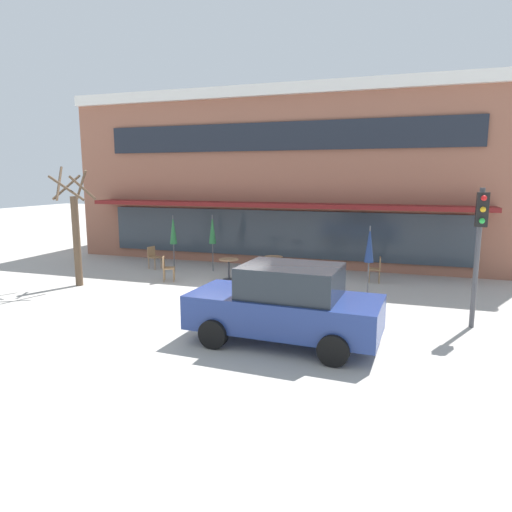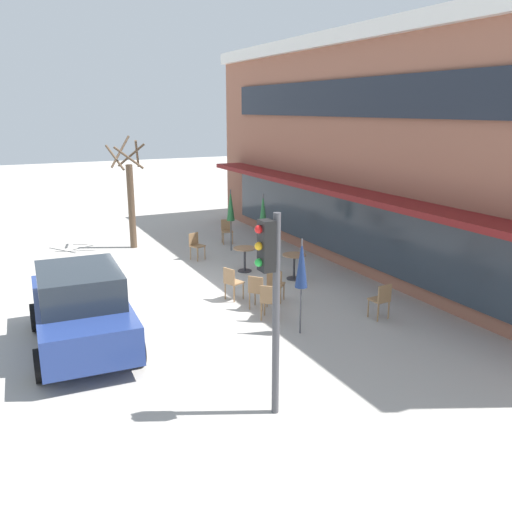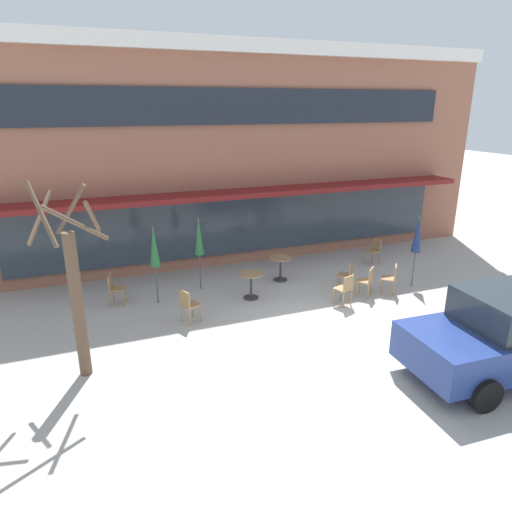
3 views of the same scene
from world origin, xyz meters
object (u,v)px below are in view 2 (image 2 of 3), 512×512
object	(u,v)px
cafe_chair_2	(196,244)
traffic_light_pole	(271,283)
cafe_table_streetside	(294,262)
patio_umbrella_corner_open	(263,211)
patio_umbrella_green_folded	(231,206)
street_tree	(130,197)
cafe_chair_4	(232,281)
cafe_chair_1	(275,283)
cafe_chair_3	(381,299)
cafe_chair_6	(257,289)
cafe_table_near_wall	(245,255)
parked_sedan	(81,308)
cafe_chair_5	(227,229)
cafe_chair_0	(269,299)
patio_umbrella_cream_folded	(302,264)

from	to	relation	value
cafe_chair_2	traffic_light_pole	xyz separation A→B (m)	(9.61, -2.19, 1.77)
cafe_table_streetside	patio_umbrella_corner_open	world-z (taller)	patio_umbrella_corner_open
patio_umbrella_green_folded	cafe_chair_2	bearing A→B (deg)	-70.85
street_tree	cafe_chair_4	bearing A→B (deg)	8.39
cafe_chair_1	cafe_chair_4	bearing A→B (deg)	-124.66
cafe_chair_3	cafe_chair_6	bearing A→B (deg)	-128.79
cafe_table_near_wall	parked_sedan	size ratio (longest dim) A/B	0.18
patio_umbrella_corner_open	traffic_light_pole	size ratio (longest dim) A/B	0.65
cafe_table_near_wall	cafe_table_streetside	distance (m)	1.68
cafe_chair_3	cafe_chair_4	world-z (taller)	same
cafe_chair_4	cafe_chair_5	world-z (taller)	same
patio_umbrella_green_folded	cafe_chair_5	xyz separation A→B (m)	(-1.11, 0.31, -1.10)
cafe_chair_6	cafe_table_near_wall	bearing A→B (deg)	160.57
cafe_table_streetside	traffic_light_pole	world-z (taller)	traffic_light_pole
cafe_chair_6	cafe_chair_1	bearing A→B (deg)	111.40
parked_sedan	traffic_light_pole	size ratio (longest dim) A/B	1.26
patio_umbrella_green_folded	cafe_chair_2	distance (m)	1.95
cafe_chair_0	cafe_table_near_wall	bearing A→B (deg)	163.35
patio_umbrella_cream_folded	cafe_chair_1	size ratio (longest dim) A/B	2.47
cafe_table_near_wall	cafe_chair_4	distance (m)	2.63
cafe_chair_0	traffic_light_pole	bearing A→B (deg)	-27.19
cafe_chair_0	traffic_light_pole	xyz separation A→B (m)	(3.69, -1.89, 1.77)
cafe_chair_1	cafe_chair_5	xyz separation A→B (m)	(-6.52, 1.40, 0.00)
cafe_table_streetside	cafe_chair_5	distance (m)	5.01
cafe_chair_3	patio_umbrella_cream_folded	bearing A→B (deg)	-93.15
parked_sedan	patio_umbrella_green_folded	bearing A→B (deg)	135.01
cafe_chair_0	parked_sedan	size ratio (longest dim) A/B	0.21
cafe_chair_3	cafe_chair_2	bearing A→B (deg)	-163.09
cafe_chair_3	cafe_chair_5	xyz separation A→B (m)	(-8.69, -0.32, 0.00)
patio_umbrella_green_folded	patio_umbrella_corner_open	size ratio (longest dim) A/B	1.00
patio_umbrella_green_folded	cafe_chair_6	distance (m)	6.04
cafe_chair_6	parked_sedan	bearing A→B (deg)	-84.85
cafe_table_near_wall	patio_umbrella_green_folded	bearing A→B (deg)	165.85
cafe_table_near_wall	traffic_light_pole	xyz separation A→B (m)	(7.60, -3.06, 1.78)
cafe_chair_2	patio_umbrella_cream_folded	bearing A→B (deg)	-0.23
cafe_table_streetside	patio_umbrella_corner_open	xyz separation A→B (m)	(-2.52, 0.23, 1.11)
cafe_chair_1	parked_sedan	world-z (taller)	parked_sedan
patio_umbrella_corner_open	cafe_chair_0	bearing A→B (deg)	-25.22
cafe_table_streetside	cafe_chair_2	xyz separation A→B (m)	(-3.37, -1.86, 0.01)
cafe_chair_1	patio_umbrella_cream_folded	bearing A→B (deg)	-12.38
cafe_table_near_wall	cafe_chair_4	size ratio (longest dim) A/B	0.85
patio_umbrella_cream_folded	cafe_chair_5	size ratio (longest dim) A/B	2.47
cafe_chair_1	cafe_chair_6	size ratio (longest dim) A/B	1.00
cafe_chair_0	street_tree	world-z (taller)	street_tree
cafe_table_near_wall	patio_umbrella_green_folded	world-z (taller)	patio_umbrella_green_folded
cafe_chair_3	cafe_chair_6	distance (m)	3.05
patio_umbrella_corner_open	street_tree	bearing A→B (deg)	-133.05
traffic_light_pole	cafe_chair_0	bearing A→B (deg)	152.81
cafe_chair_1	street_tree	size ratio (longest dim) A/B	0.22
patio_umbrella_corner_open	cafe_chair_0	size ratio (longest dim) A/B	2.47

